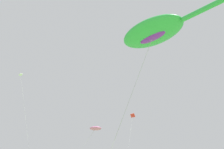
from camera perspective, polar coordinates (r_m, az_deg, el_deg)
big_show_kite at (r=19.04m, az=10.72°, el=10.46°), size 5.19×13.39×13.44m
small_kite_box_yellow at (r=23.38m, az=-4.15°, el=-13.23°), size 4.15×3.42×7.16m
small_kite_bird_shape at (r=35.16m, az=-21.62°, el=-0.53°), size 4.18×2.49×16.37m
small_kite_tiny_distant at (r=31.13m, az=4.92°, el=-11.69°), size 4.54×1.67×10.74m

